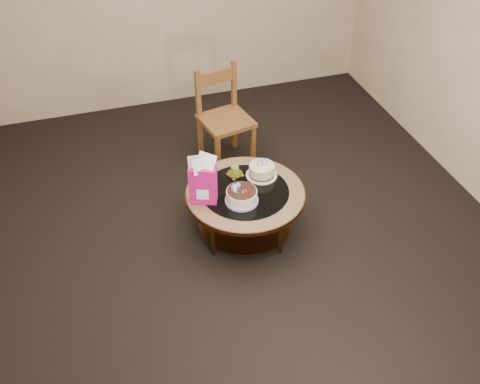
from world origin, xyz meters
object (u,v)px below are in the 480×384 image
object	(u,v)px
decorated_cake	(241,196)
gift_bag	(203,180)
coffee_table	(245,198)
dining_chair	(224,118)
cream_cake	(262,171)

from	to	relation	value
decorated_cake	gift_bag	bearing A→B (deg)	159.90
coffee_table	decorated_cake	xyz separation A→B (m)	(-0.07, -0.12, 0.13)
coffee_table	gift_bag	bearing A→B (deg)	-178.06
coffee_table	gift_bag	world-z (taller)	gift_bag
gift_bag	dining_chair	world-z (taller)	dining_chair
coffee_table	cream_cake	bearing A→B (deg)	38.58
cream_cake	gift_bag	xyz separation A→B (m)	(-0.56, -0.17, 0.16)
cream_cake	dining_chair	size ratio (longest dim) A/B	0.27
coffee_table	cream_cake	world-z (taller)	cream_cake
cream_cake	dining_chair	world-z (taller)	dining_chair
gift_bag	dining_chair	size ratio (longest dim) A/B	0.44
decorated_cake	gift_bag	xyz separation A→B (m)	(-0.29, 0.11, 0.16)
cream_cake	dining_chair	distance (m)	0.95
cream_cake	gift_bag	bearing A→B (deg)	-169.01
decorated_cake	gift_bag	size ratio (longest dim) A/B	0.63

